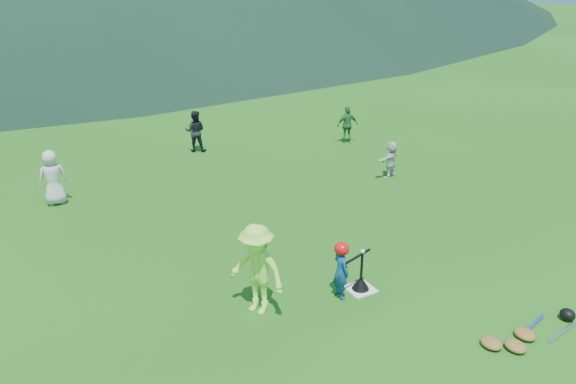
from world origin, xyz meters
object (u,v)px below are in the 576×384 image
object	(u,v)px
home_plate	(360,289)
adult_coach	(257,270)
batting_tee	(361,283)
batter_child	(341,271)
fielder_b	(195,131)
fielder_a	(53,177)
fielder_d	(391,159)
fielder_c	(347,125)
equipment_pile	(526,334)

from	to	relation	value
home_plate	adult_coach	bearing A→B (deg)	170.26
batting_tee	home_plate	bearing A→B (deg)	0.00
batter_child	batting_tee	xyz separation A→B (m)	(0.43, 0.00, -0.36)
home_plate	fielder_b	world-z (taller)	fielder_b
fielder_a	home_plate	bearing A→B (deg)	125.05
adult_coach	fielder_b	distance (m)	8.38
fielder_b	fielder_d	xyz separation A→B (m)	(3.58, -4.45, -0.13)
batter_child	adult_coach	world-z (taller)	adult_coach
fielder_b	home_plate	bearing A→B (deg)	117.33
home_plate	fielder_d	xyz separation A→B (m)	(3.86, 3.98, 0.47)
fielder_b	fielder_c	xyz separation A→B (m)	(4.31, -1.51, -0.04)
adult_coach	fielder_c	xyz separation A→B (m)	(6.40, 6.61, -0.20)
batter_child	fielder_d	world-z (taller)	batter_child
batter_child	fielder_d	xyz separation A→B (m)	(4.29, 3.98, -0.02)
fielder_c	batting_tee	distance (m)	8.32
fielder_b	batting_tee	size ratio (longest dim) A/B	1.78
batter_child	equipment_pile	xyz separation A→B (m)	(1.77, -2.29, -0.43)
fielder_a	fielder_c	distance (m)	8.51
home_plate	fielder_a	bearing A→B (deg)	121.26
equipment_pile	batting_tee	bearing A→B (deg)	120.29
fielder_b	fielder_d	distance (m)	5.71
adult_coach	fielder_a	size ratio (longest dim) A/B	1.19
batting_tee	fielder_c	bearing A→B (deg)	56.41
batting_tee	batter_child	bearing A→B (deg)	-179.90
batter_child	fielder_a	distance (m)	7.31
adult_coach	batting_tee	size ratio (longest dim) A/B	2.23
home_plate	adult_coach	size ratio (longest dim) A/B	0.30
home_plate	fielder_c	size ratio (longest dim) A/B	0.40
adult_coach	batter_child	bearing A→B (deg)	49.96
batting_tee	fielder_b	bearing A→B (deg)	88.08
adult_coach	equipment_pile	world-z (taller)	adult_coach
fielder_a	fielder_d	world-z (taller)	fielder_a
fielder_a	batting_tee	bearing A→B (deg)	125.05
home_plate	fielder_a	xyz separation A→B (m)	(-3.90, 6.43, 0.63)
batter_child	fielder_a	bearing A→B (deg)	30.90
fielder_a	batting_tee	world-z (taller)	fielder_a
home_plate	batting_tee	xyz separation A→B (m)	(0.00, 0.00, 0.12)
fielder_d	batting_tee	distance (m)	5.56
batter_child	fielder_d	distance (m)	5.85
equipment_pile	fielder_d	bearing A→B (deg)	68.06
home_plate	fielder_d	world-z (taller)	fielder_d
equipment_pile	fielder_c	bearing A→B (deg)	70.54
home_plate	fielder_a	distance (m)	7.55
home_plate	adult_coach	distance (m)	1.98
fielder_a	batting_tee	size ratio (longest dim) A/B	1.88
home_plate	batting_tee	distance (m)	0.12
fielder_a	fielder_b	bearing A→B (deg)	-150.72
fielder_d	fielder_c	bearing A→B (deg)	-123.31
home_plate	fielder_c	bearing A→B (deg)	56.41
batter_child	fielder_a	world-z (taller)	fielder_a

